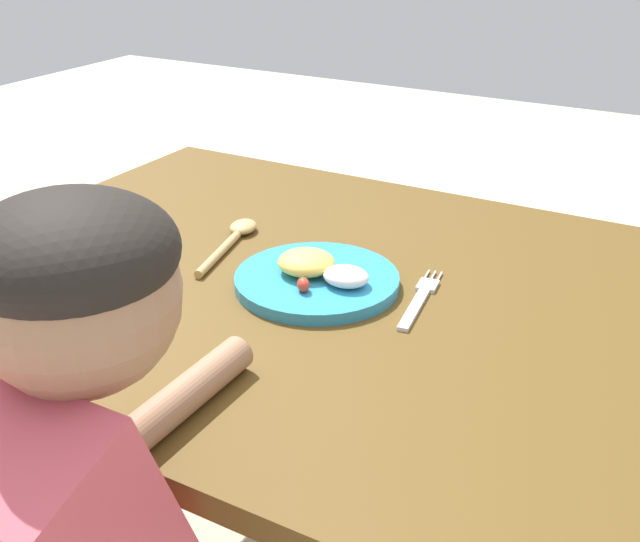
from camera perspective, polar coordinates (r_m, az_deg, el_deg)
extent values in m
cube|color=#553B16|center=(1.16, -0.62, -1.31)|extent=(1.15, 0.89, 0.03)
cube|color=brown|center=(1.83, -8.36, -2.64)|extent=(0.07, 0.07, 0.63)
cylinder|color=teal|center=(1.13, -0.23, -0.70)|extent=(0.24, 0.24, 0.02)
ellipsoid|color=#F3CE52|center=(1.13, -1.20, 0.69)|extent=(0.08, 0.08, 0.03)
ellipsoid|color=red|center=(1.07, -1.23, -1.01)|extent=(0.03, 0.03, 0.02)
ellipsoid|color=white|center=(1.09, 1.91, -0.39)|extent=(0.07, 0.06, 0.03)
cube|color=silver|center=(1.07, 6.88, -2.80)|extent=(0.03, 0.12, 0.01)
cube|color=silver|center=(1.14, 7.87, -1.05)|extent=(0.03, 0.04, 0.01)
cylinder|color=silver|center=(1.16, 8.72, -0.43)|extent=(0.01, 0.03, 0.00)
cylinder|color=silver|center=(1.17, 8.26, -0.35)|extent=(0.01, 0.03, 0.00)
cylinder|color=silver|center=(1.17, 7.80, -0.28)|extent=(0.01, 0.03, 0.00)
cylinder|color=tan|center=(1.23, -7.42, 1.26)|extent=(0.05, 0.16, 0.01)
ellipsoid|color=tan|center=(1.31, -5.64, 3.23)|extent=(0.06, 0.07, 0.02)
cube|color=#CC4C59|center=(0.81, -17.92, -18.16)|extent=(0.19, 0.22, 0.34)
sphere|color=#9E7051|center=(0.70, -17.40, -1.70)|extent=(0.18, 0.18, 0.18)
ellipsoid|color=black|center=(0.68, -17.85, 1.36)|extent=(0.19, 0.19, 0.10)
cylinder|color=#9E7051|center=(0.86, -10.35, -9.33)|extent=(0.04, 0.23, 0.04)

